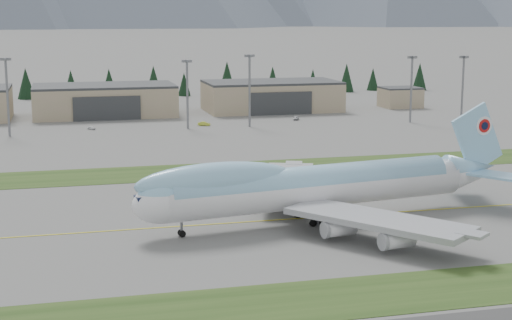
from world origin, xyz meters
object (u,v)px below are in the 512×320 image
object	(u,v)px
hangar_center	(105,100)
service_vehicle_c	(296,120)
boeing_747_freighter	(314,186)
service_vehicle_b	(204,126)
hangar_right	(272,96)
service_vehicle_a	(92,130)

from	to	relation	value
hangar_center	service_vehicle_c	distance (m)	67.07
boeing_747_freighter	service_vehicle_b	size ratio (longest dim) A/B	18.51
service_vehicle_b	service_vehicle_c	xyz separation A→B (m)	(32.32, 6.15, 0.00)
hangar_right	service_vehicle_b	distance (m)	45.79
hangar_right	service_vehicle_a	size ratio (longest dim) A/B	15.91
service_vehicle_a	service_vehicle_b	size ratio (longest dim) A/B	0.78
hangar_center	service_vehicle_b	world-z (taller)	hangar_center
boeing_747_freighter	hangar_right	bearing A→B (deg)	68.37
service_vehicle_a	service_vehicle_b	distance (m)	34.91
service_vehicle_a	service_vehicle_b	bearing A→B (deg)	-33.20
boeing_747_freighter	hangar_right	xyz separation A→B (m)	(34.11, 152.16, -0.84)
hangar_center	service_vehicle_b	distance (m)	44.26
hangar_center	hangar_right	size ratio (longest dim) A/B	1.00
boeing_747_freighter	service_vehicle_c	world-z (taller)	boeing_747_freighter
hangar_right	hangar_center	bearing A→B (deg)	180.00
service_vehicle_b	service_vehicle_c	distance (m)	32.90
boeing_747_freighter	service_vehicle_b	world-z (taller)	boeing_747_freighter
boeing_747_freighter	hangar_center	world-z (taller)	boeing_747_freighter
boeing_747_freighter	hangar_right	size ratio (longest dim) A/B	1.50
boeing_747_freighter	service_vehicle_b	xyz separation A→B (m)	(2.96, 119.03, -6.23)
boeing_747_freighter	service_vehicle_a	xyz separation A→B (m)	(-31.95, 119.10, -6.23)
hangar_center	hangar_right	bearing A→B (deg)	0.00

